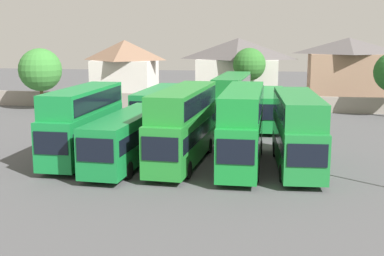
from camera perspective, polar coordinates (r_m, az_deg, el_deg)
The scene contains 16 objects.
ground at distance 52.15m, azimuth 2.55°, elevation 0.85°, with size 140.00×140.00×0.00m, color #4C4C4F.
depot_boundary_wall at distance 59.15m, azimuth 3.34°, elevation 2.88°, with size 56.00×0.50×1.80m, color gray.
bus_1 at distance 36.30m, azimuth -12.14°, elevation 0.89°, with size 2.74×10.28×5.09m.
bus_2 at distance 34.78m, azimuth -7.15°, elevation -0.87°, with size 3.20×11.73×3.44m.
bus_3 at distance 34.49m, azimuth -0.97°, elevation 0.72°, with size 3.23×11.50×5.19m.
bus_4 at distance 33.90m, azimuth 5.71°, elevation 0.52°, with size 2.58×11.43×5.22m.
bus_5 at distance 33.89m, azimuth 11.79°, elevation 0.05°, with size 3.17×10.64×4.90m.
bus_6 at distance 49.90m, azimuth -3.77°, elevation 2.72°, with size 2.90×11.68×3.51m.
bus_7 at distance 49.73m, azimuth -0.08°, elevation 2.73°, with size 2.67×10.45×3.54m.
bus_8 at distance 48.86m, azimuth 4.50°, elevation 3.42°, with size 3.10×11.16×4.88m.
bus_9 at distance 48.99m, azimuth 8.94°, elevation 2.39°, with size 2.88×11.05×3.39m.
house_terrace_left at distance 69.41m, azimuth -7.55°, elevation 6.58°, with size 8.18×7.18×7.96m.
house_terrace_centre at distance 65.77m, azimuth 5.20°, elevation 6.54°, with size 10.68×6.77×8.25m.
house_terrace_right at distance 66.60m, azimuth 17.09°, elevation 6.18°, with size 9.87×6.34×8.31m.
tree_behind_wall at distance 61.48m, azimuth -16.71°, elevation 6.28°, with size 4.95×4.95×7.16m.
tree_right_of_lot at distance 61.01m, azimuth 6.46°, elevation 7.09°, with size 3.90×3.90×7.15m.
Camera 1 is at (5.65, -33.08, 8.85)m, focal length 47.39 mm.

